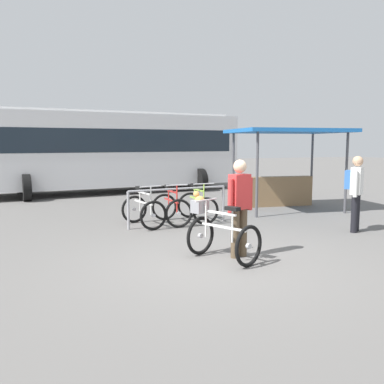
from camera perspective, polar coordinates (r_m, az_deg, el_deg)
ground_plane at (r=6.78m, az=3.19°, el=-9.63°), size 80.00×80.00×0.00m
bike_rack_rail at (r=9.67m, az=-1.89°, el=-0.81°), size 2.50×0.30×0.88m
racked_bike_white at (r=9.57m, az=-6.72°, el=-2.57°), size 0.85×1.20×0.97m
racked_bike_red at (r=9.82m, az=-2.88°, el=-2.28°), size 0.69×1.13×0.98m
racked_bike_lime at (r=10.12m, az=0.75°, el=-2.00°), size 0.68×1.13×0.98m
featured_bicycle at (r=6.84m, az=3.56°, el=-5.27°), size 1.05×1.26×1.09m
person_with_featured_bike at (r=6.93m, az=6.58°, el=-1.62°), size 0.51×0.28×1.64m
pedestrian_with_backpack at (r=9.52m, az=21.65°, el=0.42°), size 0.48×0.45×1.64m
bus_distant at (r=16.42m, az=-11.07°, el=6.05°), size 10.20×4.07×3.08m
market_stall at (r=12.36m, az=12.31°, el=4.22°), size 3.36×2.67×2.30m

